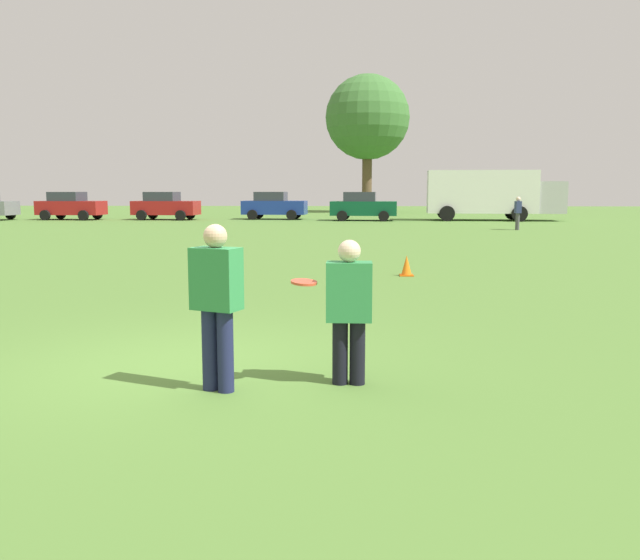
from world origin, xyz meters
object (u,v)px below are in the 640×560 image
(traffic_cone, at_px, (407,266))
(box_truck, at_px, (491,193))
(parked_car_mid_right, at_px, (274,205))
(bystander_sideline_watcher, at_px, (518,211))
(player_defender, at_px, (349,305))
(player_thrower, at_px, (217,298))
(parked_car_mid_left, at_px, (70,206))
(parked_car_center, at_px, (165,206))
(frisbee, at_px, (304,282))
(parked_car_near_right, at_px, (363,206))

(traffic_cone, xyz_separation_m, box_truck, (7.65, 27.82, 1.52))
(parked_car_mid_right, relative_size, bystander_sideline_watcher, 2.65)
(bystander_sideline_watcher, bearing_deg, player_defender, -107.18)
(player_thrower, bearing_deg, bystander_sideline_watcher, 70.49)
(player_thrower, bearing_deg, parked_car_mid_left, 115.05)
(parked_car_center, bearing_deg, frisbee, -72.24)
(frisbee, distance_m, parked_car_mid_right, 37.96)
(player_defender, distance_m, parked_car_center, 38.55)
(parked_car_mid_left, distance_m, bystander_sideline_watcher, 28.37)
(player_thrower, relative_size, frisbee, 6.14)
(parked_car_mid_right, xyz_separation_m, parked_car_near_right, (5.91, -1.58, 0.00))
(parked_car_mid_right, distance_m, parked_car_near_right, 6.12)
(parked_car_mid_right, height_order, bystander_sideline_watcher, parked_car_mid_right)
(parked_car_mid_left, bearing_deg, box_truck, 0.47)
(traffic_cone, height_order, bystander_sideline_watcher, bystander_sideline_watcher)
(player_defender, xyz_separation_m, traffic_cone, (1.31, 8.74, -0.60))
(parked_car_mid_right, bearing_deg, player_thrower, -84.21)
(frisbee, height_order, traffic_cone, frisbee)
(parked_car_center, xyz_separation_m, parked_car_near_right, (12.95, -0.54, 0.00))
(traffic_cone, distance_m, parked_car_near_right, 27.31)
(box_truck, bearing_deg, parked_car_center, 179.96)
(box_truck, bearing_deg, traffic_cone, -105.37)
(parked_car_mid_right, bearing_deg, box_truck, -4.27)
(parked_car_center, bearing_deg, player_defender, -71.57)
(parked_car_mid_right, bearing_deg, player_defender, -82.20)
(bystander_sideline_watcher, bearing_deg, frisbee, -108.04)
(traffic_cone, height_order, parked_car_center, parked_car_center)
(player_defender, distance_m, frisbee, 0.52)
(player_defender, height_order, parked_car_near_right, parked_car_near_right)
(box_truck, xyz_separation_m, bystander_sideline_watcher, (-0.73, -9.94, -0.83))
(player_thrower, xyz_separation_m, player_defender, (1.31, 0.29, -0.11))
(box_truck, bearing_deg, parked_car_mid_left, -179.53)
(traffic_cone, xyz_separation_m, bystander_sideline_watcher, (6.92, 17.88, 0.69))
(frisbee, bearing_deg, player_thrower, -164.72)
(parked_car_mid_left, height_order, parked_car_mid_right, same)
(parked_car_mid_left, xyz_separation_m, parked_car_near_right, (19.18, -0.31, 0.00))
(player_defender, bearing_deg, parked_car_near_right, 88.80)
(player_thrower, bearing_deg, parked_car_near_right, 86.75)
(player_thrower, distance_m, player_defender, 1.34)
(player_defender, height_order, parked_car_center, parked_car_center)
(frisbee, relative_size, parked_car_mid_left, 0.06)
(frisbee, xyz_separation_m, parked_car_near_right, (1.21, 36.09, -0.15))
(frisbee, bearing_deg, traffic_cone, 78.63)
(parked_car_center, xyz_separation_m, parked_car_mid_right, (7.04, 1.04, 0.00))
(parked_car_mid_right, bearing_deg, parked_car_mid_left, -174.51)
(parked_car_near_right, distance_m, box_truck, 8.26)
(player_defender, xyz_separation_m, parked_car_center, (-12.19, 36.57, 0.09))
(traffic_cone, bearing_deg, bystander_sideline_watcher, 68.85)
(traffic_cone, relative_size, box_truck, 0.06)
(traffic_cone, relative_size, parked_car_mid_right, 0.11)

